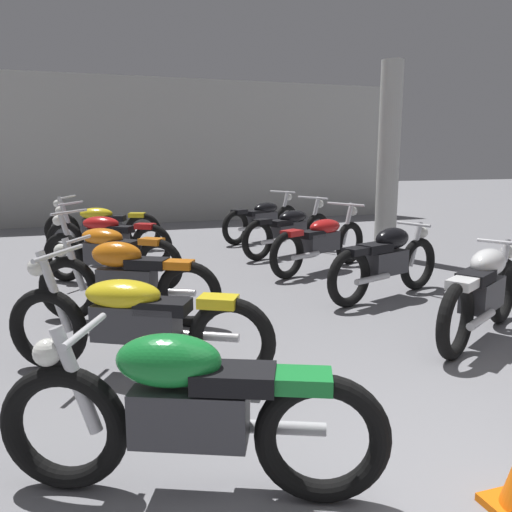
{
  "coord_description": "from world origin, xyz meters",
  "views": [
    {
      "loc": [
        -1.9,
        -1.61,
        1.69
      ],
      "look_at": [
        0.0,
        4.12,
        0.55
      ],
      "focal_mm": 37.28,
      "sensor_mm": 36.0,
      "label": 1
    }
  ],
  "objects_px": {
    "motorcycle_left_row_1": "(135,320)",
    "motorcycle_left_row_4": "(106,236)",
    "motorcycle_right_row_4": "(290,229)",
    "motorcycle_left_row_5": "(102,225)",
    "motorcycle_left_row_3": "(109,252)",
    "motorcycle_left_row_0": "(188,410)",
    "motorcycle_right_row_2": "(387,260)",
    "motorcycle_right_row_5": "(263,218)",
    "motorcycle_left_row_2": "(126,280)",
    "motorcycle_right_row_3": "(321,241)",
    "support_pillar": "(388,161)",
    "motorcycle_right_row_1": "(483,291)"
  },
  "relations": [
    {
      "from": "motorcycle_left_row_1",
      "to": "motorcycle_right_row_5",
      "type": "xyz_separation_m",
      "value": [
        3.14,
        6.06,
        0.0
      ]
    },
    {
      "from": "motorcycle_left_row_1",
      "to": "motorcycle_right_row_5",
      "type": "bearing_deg",
      "value": 62.6
    },
    {
      "from": "motorcycle_left_row_3",
      "to": "motorcycle_right_row_5",
      "type": "bearing_deg",
      "value": 43.29
    },
    {
      "from": "motorcycle_left_row_0",
      "to": "motorcycle_right_row_5",
      "type": "height_order",
      "value": "motorcycle_right_row_5"
    },
    {
      "from": "motorcycle_left_row_0",
      "to": "motorcycle_right_row_2",
      "type": "xyz_separation_m",
      "value": [
        3.0,
        3.01,
        0.0
      ]
    },
    {
      "from": "support_pillar",
      "to": "motorcycle_left_row_4",
      "type": "bearing_deg",
      "value": 170.45
    },
    {
      "from": "motorcycle_left_row_1",
      "to": "motorcycle_right_row_3",
      "type": "height_order",
      "value": "same"
    },
    {
      "from": "motorcycle_left_row_2",
      "to": "motorcycle_right_row_4",
      "type": "bearing_deg",
      "value": 45.34
    },
    {
      "from": "motorcycle_left_row_2",
      "to": "motorcycle_right_row_5",
      "type": "bearing_deg",
      "value": 56.57
    },
    {
      "from": "motorcycle_left_row_0",
      "to": "motorcycle_left_row_3",
      "type": "xyz_separation_m",
      "value": [
        -0.13,
        4.66,
        -0.01
      ]
    },
    {
      "from": "motorcycle_left_row_1",
      "to": "motorcycle_right_row_4",
      "type": "height_order",
      "value": "same"
    },
    {
      "from": "motorcycle_right_row_1",
      "to": "motorcycle_right_row_3",
      "type": "bearing_deg",
      "value": 92.18
    },
    {
      "from": "motorcycle_left_row_1",
      "to": "motorcycle_left_row_3",
      "type": "relative_size",
      "value": 1.12
    },
    {
      "from": "motorcycle_left_row_2",
      "to": "support_pillar",
      "type": "bearing_deg",
      "value": 27.97
    },
    {
      "from": "motorcycle_right_row_5",
      "to": "motorcycle_right_row_2",
      "type": "bearing_deg",
      "value": -90.48
    },
    {
      "from": "support_pillar",
      "to": "motorcycle_right_row_1",
      "type": "height_order",
      "value": "support_pillar"
    },
    {
      "from": "motorcycle_left_row_2",
      "to": "motorcycle_right_row_3",
      "type": "relative_size",
      "value": 0.9
    },
    {
      "from": "motorcycle_left_row_2",
      "to": "motorcycle_right_row_5",
      "type": "distance_m",
      "value": 5.61
    },
    {
      "from": "motorcycle_left_row_1",
      "to": "motorcycle_left_row_4",
      "type": "height_order",
      "value": "same"
    },
    {
      "from": "motorcycle_right_row_3",
      "to": "motorcycle_right_row_5",
      "type": "bearing_deg",
      "value": 87.66
    },
    {
      "from": "motorcycle_right_row_2",
      "to": "motorcycle_left_row_5",
      "type": "bearing_deg",
      "value": 123.97
    },
    {
      "from": "motorcycle_left_row_0",
      "to": "motorcycle_left_row_5",
      "type": "distance_m",
      "value": 7.6
    },
    {
      "from": "motorcycle_right_row_4",
      "to": "motorcycle_left_row_2",
      "type": "bearing_deg",
      "value": -134.66
    },
    {
      "from": "motorcycle_right_row_3",
      "to": "support_pillar",
      "type": "bearing_deg",
      "value": 24.51
    },
    {
      "from": "motorcycle_right_row_3",
      "to": "motorcycle_right_row_4",
      "type": "height_order",
      "value": "same"
    },
    {
      "from": "motorcycle_left_row_1",
      "to": "support_pillar",
      "type": "bearing_deg",
      "value": 39.68
    },
    {
      "from": "support_pillar",
      "to": "motorcycle_right_row_4",
      "type": "relative_size",
      "value": 1.59
    },
    {
      "from": "motorcycle_left_row_4",
      "to": "motorcycle_right_row_3",
      "type": "height_order",
      "value": "same"
    },
    {
      "from": "motorcycle_left_row_2",
      "to": "motorcycle_right_row_1",
      "type": "distance_m",
      "value": 3.45
    },
    {
      "from": "motorcycle_left_row_4",
      "to": "motorcycle_right_row_2",
      "type": "height_order",
      "value": "motorcycle_left_row_4"
    },
    {
      "from": "support_pillar",
      "to": "motorcycle_right_row_3",
      "type": "height_order",
      "value": "support_pillar"
    },
    {
      "from": "support_pillar",
      "to": "motorcycle_right_row_4",
      "type": "height_order",
      "value": "support_pillar"
    },
    {
      "from": "motorcycle_right_row_4",
      "to": "motorcycle_left_row_5",
      "type": "bearing_deg",
      "value": 152.54
    },
    {
      "from": "motorcycle_left_row_0",
      "to": "motorcycle_right_row_1",
      "type": "xyz_separation_m",
      "value": [
        3.04,
        1.44,
        0.0
      ]
    },
    {
      "from": "motorcycle_left_row_4",
      "to": "motorcycle_right_row_5",
      "type": "bearing_deg",
      "value": 26.24
    },
    {
      "from": "motorcycle_left_row_1",
      "to": "motorcycle_left_row_2",
      "type": "height_order",
      "value": "motorcycle_left_row_1"
    },
    {
      "from": "motorcycle_left_row_0",
      "to": "motorcycle_right_row_1",
      "type": "height_order",
      "value": "same"
    },
    {
      "from": "motorcycle_right_row_5",
      "to": "motorcycle_left_row_3",
      "type": "bearing_deg",
      "value": -136.71
    },
    {
      "from": "support_pillar",
      "to": "motorcycle_left_row_0",
      "type": "bearing_deg",
      "value": -129.67
    },
    {
      "from": "motorcycle_right_row_2",
      "to": "motorcycle_right_row_5",
      "type": "xyz_separation_m",
      "value": [
        0.04,
        4.64,
        -0.01
      ]
    },
    {
      "from": "motorcycle_left_row_0",
      "to": "motorcycle_right_row_3",
      "type": "xyz_separation_m",
      "value": [
        2.92,
        4.66,
        -0.01
      ]
    },
    {
      "from": "motorcycle_left_row_1",
      "to": "motorcycle_left_row_2",
      "type": "distance_m",
      "value": 1.39
    },
    {
      "from": "motorcycle_left_row_5",
      "to": "motorcycle_right_row_3",
      "type": "height_order",
      "value": "same"
    },
    {
      "from": "motorcycle_right_row_3",
      "to": "motorcycle_right_row_4",
      "type": "distance_m",
      "value": 1.36
    },
    {
      "from": "motorcycle_left_row_3",
      "to": "motorcycle_right_row_2",
      "type": "height_order",
      "value": "motorcycle_left_row_3"
    },
    {
      "from": "motorcycle_left_row_5",
      "to": "motorcycle_left_row_4",
      "type": "bearing_deg",
      "value": -89.57
    },
    {
      "from": "motorcycle_left_row_3",
      "to": "motorcycle_right_row_4",
      "type": "xyz_separation_m",
      "value": [
        3.09,
        1.35,
        0.0
      ]
    },
    {
      "from": "motorcycle_left_row_4",
      "to": "motorcycle_right_row_4",
      "type": "height_order",
      "value": "same"
    },
    {
      "from": "motorcycle_left_row_1",
      "to": "motorcycle_left_row_0",
      "type": "bearing_deg",
      "value": -86.39
    },
    {
      "from": "motorcycle_left_row_1",
      "to": "motorcycle_right_row_2",
      "type": "height_order",
      "value": "motorcycle_left_row_1"
    }
  ]
}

